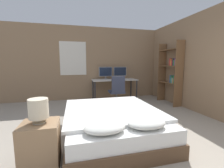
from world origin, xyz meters
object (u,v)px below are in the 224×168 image
object	(u,v)px
keyboard	(116,80)
nightstand	(41,145)
bookshelf	(172,71)
monitor_right	(120,72)
bed	(112,122)
desk	(114,82)
computer_mouse	(123,79)
bedside_lamp	(38,109)
office_chair	(117,93)
monitor_left	(106,72)

from	to	relation	value
keyboard	nightstand	bearing A→B (deg)	-121.20
bookshelf	monitor_right	bearing A→B (deg)	135.45
bookshelf	nightstand	bearing A→B (deg)	-147.28
bed	desk	world-z (taller)	desk
bed	computer_mouse	world-z (taller)	computer_mouse
bedside_lamp	monitor_right	distance (m)	4.22
monitor_right	keyboard	xyz separation A→B (m)	(-0.29, -0.46, -0.25)
keyboard	office_chair	xyz separation A→B (m)	(-0.12, -0.52, -0.39)
nightstand	desk	distance (m)	3.89
bedside_lamp	computer_mouse	xyz separation A→B (m)	(2.16, 3.14, 0.01)
monitor_right	bookshelf	world-z (taller)	bookshelf
nightstand	bookshelf	xyz separation A→B (m)	(3.54, 2.27, 0.82)
bedside_lamp	bookshelf	world-z (taller)	bookshelf
keyboard	bedside_lamp	bearing A→B (deg)	-121.20
bedside_lamp	bed	bearing A→B (deg)	29.14
monitor_right	bookshelf	bearing A→B (deg)	-44.55
bedside_lamp	computer_mouse	size ratio (longest dim) A/B	4.45
desk	bookshelf	bearing A→B (deg)	-33.78
bookshelf	office_chair	bearing A→B (deg)	168.72
bed	monitor_left	xyz separation A→B (m)	(0.50, 2.98, 0.78)
monitor_left	bedside_lamp	bearing A→B (deg)	-114.13
bedside_lamp	office_chair	world-z (taller)	office_chair
desk	bed	bearing A→B (deg)	-105.97
bed	bedside_lamp	world-z (taller)	bedside_lamp
monitor_right	bedside_lamp	bearing A→B (deg)	-121.28
nightstand	bedside_lamp	distance (m)	0.48
desk	monitor_right	bearing A→B (deg)	39.12
office_chair	monitor_right	bearing A→B (deg)	67.47
bed	monitor_left	bearing A→B (deg)	80.50
monitor_right	computer_mouse	xyz separation A→B (m)	(-0.03, -0.46, -0.24)
desk	keyboard	xyz separation A→B (m)	(0.00, -0.23, 0.09)
bedside_lamp	office_chair	size ratio (longest dim) A/B	0.33
nightstand	keyboard	distance (m)	3.70
nightstand	desk	world-z (taller)	desk
bedside_lamp	keyboard	size ratio (longest dim) A/B	0.91
desk	bookshelf	distance (m)	2.02
computer_mouse	keyboard	bearing A→B (deg)	180.00
monitor_left	bookshelf	xyz separation A→B (m)	(1.93, -1.33, 0.10)
bed	office_chair	size ratio (longest dim) A/B	2.16
desk	monitor_left	distance (m)	0.51
monitor_right	monitor_left	bearing A→B (deg)	180.00
monitor_left	desk	bearing A→B (deg)	-39.12
bedside_lamp	nightstand	bearing A→B (deg)	180.00
bedside_lamp	monitor_right	world-z (taller)	monitor_right
computer_mouse	bookshelf	distance (m)	1.66
nightstand	bedside_lamp	bearing A→B (deg)	0.00
nightstand	monitor_left	distance (m)	4.02
nightstand	bookshelf	bearing A→B (deg)	32.72
monitor_left	computer_mouse	distance (m)	0.76
monitor_left	keyboard	bearing A→B (deg)	-58.23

